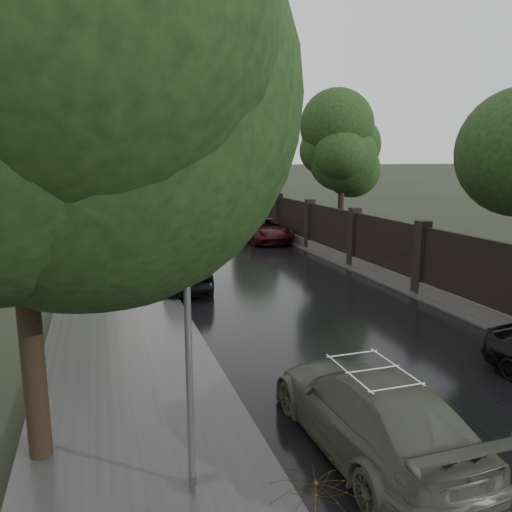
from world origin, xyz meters
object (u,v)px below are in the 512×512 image
at_px(lamp_post, 188,322).
at_px(traffic_light, 136,202).
at_px(tree_left_near, 4,46).
at_px(volga_sedan, 371,411).
at_px(tree_right_c, 252,158).
at_px(car_right_far, 263,230).
at_px(tree_left_far, 69,153).
at_px(tree_right_b, 342,157).
at_px(hatchback_left, 186,268).

bearing_deg(lamp_post, traffic_light, 87.32).
bearing_deg(traffic_light, tree_left_near, -98.53).
xyz_separation_m(lamp_post, volga_sedan, (3.09, 0.22, -1.97)).
distance_m(tree_left_near, lamp_post, 4.60).
height_order(tree_right_c, traffic_light, tree_right_c).
distance_m(tree_right_c, car_right_far, 18.23).
relative_size(volga_sedan, car_right_far, 0.94).
relative_size(tree_left_far, tree_right_b, 1.05).
xyz_separation_m(tree_left_far, lamp_post, (2.60, -28.50, -2.57)).
height_order(tree_left_near, traffic_light, tree_left_near).
bearing_deg(hatchback_left, traffic_light, -78.97).
distance_m(tree_left_far, volga_sedan, 29.20).
xyz_separation_m(tree_right_b, tree_right_c, (0.00, 18.00, 0.00)).
bearing_deg(volga_sedan, traffic_light, -85.84).
xyz_separation_m(tree_right_c, car_right_far, (-4.65, -17.11, -4.23)).
relative_size(tree_right_b, hatchback_left, 1.52).
bearing_deg(tree_left_far, traffic_light, -53.53).
height_order(tree_right_b, hatchback_left, tree_right_b).
height_order(traffic_light, hatchback_left, traffic_light).
bearing_deg(hatchback_left, tree_left_near, 74.70).
bearing_deg(hatchback_left, tree_right_b, -135.39).
xyz_separation_m(tree_right_c, volga_sedan, (-9.81, -38.28, -4.24)).
xyz_separation_m(tree_left_near, tree_left_far, (-0.40, 27.00, -1.18)).
relative_size(tree_right_b, lamp_post, 1.37).
xyz_separation_m(traffic_light, hatchback_left, (0.90, -11.53, -1.61)).
xyz_separation_m(tree_right_b, car_right_far, (-4.65, 0.89, -4.23)).
distance_m(tree_right_c, traffic_light, 19.26).
distance_m(tree_right_b, hatchback_left, 14.45).
bearing_deg(tree_left_far, car_right_far, -33.24).
relative_size(tree_right_b, traffic_light, 1.75).
height_order(tree_left_near, tree_right_b, tree_left_near).
height_order(lamp_post, traffic_light, lamp_post).
relative_size(lamp_post, volga_sedan, 1.05).
xyz_separation_m(tree_left_near, car_right_far, (10.45, 19.89, -5.70)).
distance_m(tree_left_far, tree_right_c, 18.45).
height_order(tree_left_near, car_right_far, tree_left_near).
height_order(tree_right_c, volga_sedan, tree_right_c).
xyz_separation_m(volga_sedan, car_right_far, (5.16, 21.16, 0.01)).
bearing_deg(volga_sedan, tree_left_near, -14.28).
xyz_separation_m(tree_left_far, volga_sedan, (5.69, -28.28, -4.54)).
relative_size(tree_right_b, car_right_far, 1.36).
bearing_deg(tree_right_c, tree_left_far, -147.17).
height_order(tree_left_near, tree_right_c, tree_left_near).
distance_m(volga_sedan, car_right_far, 21.78).
bearing_deg(car_right_far, tree_left_near, -120.86).
relative_size(tree_right_c, car_right_far, 1.36).
xyz_separation_m(tree_left_far, tree_right_c, (15.50, 10.00, -0.29)).
height_order(lamp_post, car_right_far, lamp_post).
bearing_deg(tree_right_c, traffic_light, -128.18).
height_order(tree_right_b, volga_sedan, tree_right_b).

